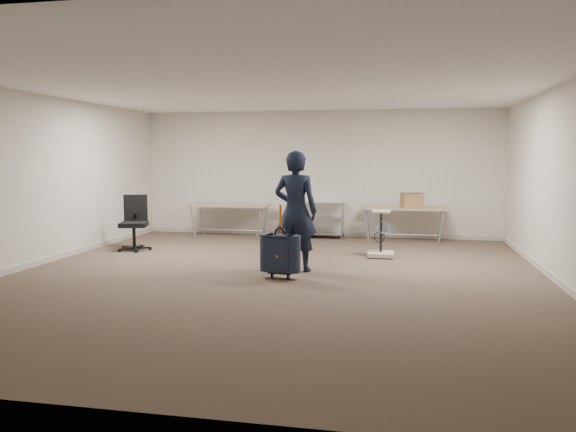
# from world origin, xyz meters

# --- Properties ---
(ground) EXTENTS (9.00, 9.00, 0.00)m
(ground) POSITION_xyz_m (0.00, 0.00, 0.00)
(ground) COLOR #47362B
(ground) RESTS_ON ground
(room_shell) EXTENTS (8.00, 9.00, 9.00)m
(room_shell) POSITION_xyz_m (0.00, 1.38, 0.05)
(room_shell) COLOR silver
(room_shell) RESTS_ON ground
(folding_table_left) EXTENTS (1.80, 0.75, 0.73)m
(folding_table_left) POSITION_xyz_m (-1.90, 3.95, 0.68)
(folding_table_left) COLOR tan
(folding_table_left) RESTS_ON ground
(folding_table_right) EXTENTS (1.80, 0.75, 0.73)m
(folding_table_right) POSITION_xyz_m (1.90, 3.95, 0.68)
(folding_table_right) COLOR tan
(folding_table_right) RESTS_ON ground
(wire_shelf) EXTENTS (1.22, 0.47, 0.80)m
(wire_shelf) POSITION_xyz_m (0.00, 4.20, 0.44)
(wire_shelf) COLOR silver
(wire_shelf) RESTS_ON ground
(person) EXTENTS (0.72, 0.51, 1.88)m
(person) POSITION_xyz_m (0.23, 0.55, 0.94)
(person) COLOR black
(person) RESTS_ON ground
(suitcase) EXTENTS (0.42, 0.28, 1.08)m
(suitcase) POSITION_xyz_m (0.11, -0.07, 0.37)
(suitcase) COLOR #161933
(suitcase) RESTS_ON ground
(office_chair) EXTENTS (0.64, 0.64, 1.05)m
(office_chair) POSITION_xyz_m (-3.15, 1.87, 0.32)
(office_chair) COLOR black
(office_chair) RESTS_ON ground
(equipment_cart) EXTENTS (0.46, 0.46, 0.83)m
(equipment_cart) POSITION_xyz_m (1.50, 2.01, 0.22)
(equipment_cart) COLOR beige
(equipment_cart) RESTS_ON ground
(cardboard_box) EXTENTS (0.48, 0.41, 0.31)m
(cardboard_box) POSITION_xyz_m (2.06, 3.93, 0.88)
(cardboard_box) COLOR #9A7047
(cardboard_box) RESTS_ON folding_table_right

